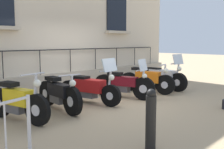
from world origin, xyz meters
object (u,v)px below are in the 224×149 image
Objects in this scene: motorcycle_red at (90,88)px; bollard at (151,120)px; motorcycle_maroon at (124,84)px; motorcycle_orange at (147,80)px; motorcycle_yellow at (18,102)px; motorcycle_white at (161,77)px; motorcycle_black at (59,94)px.

motorcycle_red reaches higher than bollard.
motorcycle_orange is (0.02, 1.18, 0.00)m from motorcycle_maroon.
motorcycle_orange is (0.25, 2.40, -0.00)m from motorcycle_red.
bollard is (3.05, 0.69, 0.07)m from motorcycle_yellow.
motorcycle_white reaches higher than motorcycle_orange.
motorcycle_yellow is 0.97× the size of motorcycle_black.
motorcycle_maroon is at bearing 136.82° from bollard.
motorcycle_red is at bearing 91.40° from motorcycle_black.
motorcycle_maroon is (0.20, 2.29, 0.01)m from motorcycle_black.
motorcycle_red reaches higher than motorcycle_maroon.
motorcycle_black is at bearing -95.06° from motorcycle_maroon.
bollard reaches higher than motorcycle_black.
motorcycle_yellow is at bearing -91.58° from motorcycle_maroon.
motorcycle_white is at bearing 92.98° from motorcycle_orange.
motorcycle_white reaches higher than motorcycle_yellow.
motorcycle_red is 2.41m from motorcycle_orange.
motorcycle_orange is at bearing 88.92° from motorcycle_maroon.
motorcycle_orange is 0.92× the size of motorcycle_white.
bollard is at bearing -26.00° from motorcycle_red.
bollard is (2.99, -4.94, 0.07)m from motorcycle_white.
bollard reaches higher than motorcycle_orange.
bollard is at bearing 12.68° from motorcycle_yellow.
motorcycle_red is 1.02× the size of motorcycle_maroon.
motorcycle_red is (-0.13, 2.24, -0.01)m from motorcycle_yellow.
motorcycle_maroon is at bearing -89.23° from motorcycle_white.
motorcycle_maroon is (0.10, 3.46, -0.01)m from motorcycle_yellow.
motorcycle_orange is at bearing 88.55° from motorcycle_yellow.
motorcycle_black is at bearing 95.26° from motorcycle_yellow.
motorcycle_white is 2.14× the size of bollard.
motorcycle_orange is at bearing 126.59° from bollard.
motorcycle_yellow reaches higher than motorcycle_orange.
motorcycle_maroon is 2.17m from motorcycle_white.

